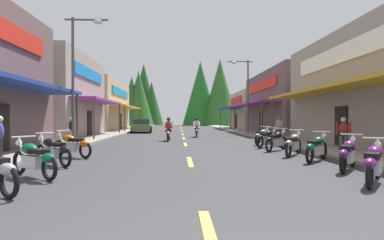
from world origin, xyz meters
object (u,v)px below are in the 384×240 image
Objects in this scene: motorcycle_parked_right_3 at (293,144)px; motorcycle_parked_left_1 at (34,158)px; motorcycle_parked_right_0 at (374,163)px; motorcycle_parked_right_5 at (267,138)px; motorcycle_parked_right_6 at (262,136)px; rider_cruising_trailing at (197,129)px; streetlamp_left at (79,64)px; motorcycle_parked_right_2 at (317,147)px; motorcycle_parked_left_3 at (72,145)px; pedestrian_waiting at (279,126)px; pedestrian_browsing at (0,136)px; streetlamp_right at (244,87)px; motorcycle_parked_right_4 at (276,140)px; rider_cruising_lead at (169,131)px; motorcycle_parked_left_2 at (53,150)px; motorcycle_parked_right_1 at (348,154)px; parked_car_curbside at (142,126)px; pedestrian_strolling at (71,129)px; pedestrian_by_shop at (343,133)px.

motorcycle_parked_right_3 is 9.22m from motorcycle_parked_left_1.
motorcycle_parked_right_0 is 8.69m from motorcycle_parked_right_5.
rider_cruising_trailing is at bearing 60.79° from motorcycle_parked_right_6.
motorcycle_parked_right_2 is (9.90, -5.59, -3.83)m from streetlamp_left.
motorcycle_parked_left_3 is 14.82m from pedestrian_waiting.
motorcycle_parked_right_2 is 8.80m from motorcycle_parked_left_1.
pedestrian_browsing is (-10.62, -6.77, 0.42)m from motorcycle_parked_right_6.
motorcycle_parked_right_0 is at bearing -145.57° from motorcycle_parked_right_6.
streetlamp_right is 3.73× the size of motorcycle_parked_right_6.
motorcycle_parked_right_4 is 8.78m from motorcycle_parked_left_3.
pedestrian_browsing is at bearing 153.87° from rider_cruising_lead.
motorcycle_parked_right_3 and motorcycle_parked_left_2 have the same top height.
pedestrian_waiting is (2.40, 11.13, 0.47)m from motorcycle_parked_right_2.
streetlamp_right is 4.04× the size of pedestrian_waiting.
motorcycle_parked_left_2 is 1.99m from motorcycle_parked_left_3.
pedestrian_waiting is (2.34, 12.97, 0.47)m from motorcycle_parked_right_1.
streetlamp_right reaches higher than motorcycle_parked_right_6.
pedestrian_browsing is at bearing -8.89° from motorcycle_parked_left_1.
motorcycle_parked_left_2 is at bearing -79.63° from streetlamp_left.
motorcycle_parked_left_1 is 0.81× the size of rider_cruising_lead.
parked_car_curbside reaches higher than motorcycle_parked_left_1.
pedestrian_strolling is (-10.94, 6.32, 0.40)m from motorcycle_parked_right_3.
motorcycle_parked_right_1 is at bearing -30.93° from pedestrian_browsing.
rider_cruising_lead is at bearing 60.31° from motorcycle_parked_right_0.
motorcycle_parked_right_1 is 0.93× the size of motorcycle_parked_left_3.
pedestrian_by_shop reaches higher than motorcycle_parked_left_3.
motorcycle_parked_right_0 is 9.94m from motorcycle_parked_left_3.
motorcycle_parked_right_2 is 1.04× the size of pedestrian_browsing.
motorcycle_parked_right_2 is at bearing -54.96° from pedestrian_strolling.
motorcycle_parked_left_2 is (-8.47, 3.10, 0.00)m from motorcycle_parked_right_0.
motorcycle_parked_left_3 is at bearing -47.70° from motorcycle_parked_left_2.
motorcycle_parked_right_6 is 11.16m from pedestrian_strolling.
pedestrian_strolling is (-2.35, 8.43, 0.40)m from motorcycle_parked_left_2.
pedestrian_browsing is (-2.24, 2.44, 0.42)m from motorcycle_parked_left_1.
streetlamp_right is 3.12× the size of rider_cruising_lead.
motorcycle_parked_right_6 is at bearing -25.91° from pedestrian_strolling.
motorcycle_parked_right_1 is at bearing -164.81° from rider_cruising_trailing.
pedestrian_strolling reaches higher than motorcycle_parked_left_2.
streetlamp_left is 3.60× the size of motorcycle_parked_left_3.
rider_cruising_lead is at bearing -26.56° from pedestrian_waiting.
motorcycle_parked_right_2 is 2.80m from pedestrian_by_shop.
motorcycle_parked_right_5 and motorcycle_parked_right_6 have the same top height.
rider_cruising_trailing is at bearing -147.28° from streetlamp_right.
parked_car_curbside is (2.05, 21.80, -0.23)m from pedestrian_browsing.
rider_cruising_lead reaches higher than motorcycle_parked_left_2.
motorcycle_parked_right_3 is 9.86m from pedestrian_waiting.
parked_car_curbside is at bearing 63.77° from motorcycle_parked_right_2.
rider_cruising_lead is 11.21m from pedestrian_browsing.
streetlamp_right reaches higher than motorcycle_parked_right_0.
streetlamp_right reaches higher than rider_cruising_lead.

